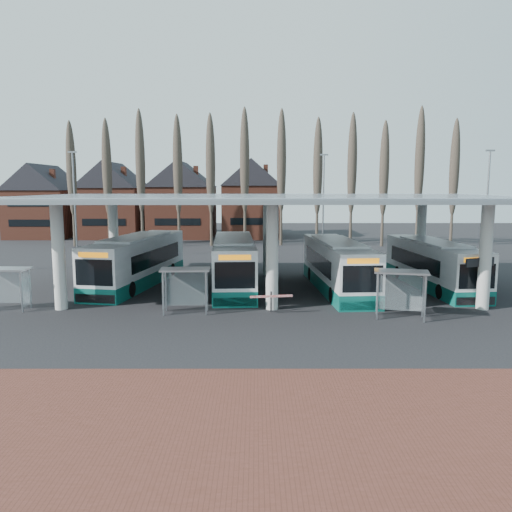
{
  "coord_description": "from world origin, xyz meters",
  "views": [
    {
      "loc": [
        -0.93,
        -25.23,
        6.93
      ],
      "look_at": [
        -0.9,
        7.0,
        2.42
      ],
      "focal_mm": 35.0,
      "sensor_mm": 36.0,
      "label": 1
    }
  ],
  "objects_px": {
    "bus_1": "(234,263)",
    "bus_2": "(337,266)",
    "shelter_2": "(401,283)",
    "bus_0": "(138,262)",
    "shelter_1": "(186,280)",
    "bus_3": "(433,265)",
    "shelter_0": "(7,279)"
  },
  "relations": [
    {
      "from": "bus_0",
      "to": "shelter_1",
      "type": "distance_m",
      "value": 9.2
    },
    {
      "from": "bus_3",
      "to": "shelter_2",
      "type": "distance_m",
      "value": 9.46
    },
    {
      "from": "shelter_2",
      "to": "bus_0",
      "type": "bearing_deg",
      "value": 163.68
    },
    {
      "from": "bus_0",
      "to": "shelter_0",
      "type": "distance_m",
      "value": 9.25
    },
    {
      "from": "shelter_2",
      "to": "bus_2",
      "type": "bearing_deg",
      "value": 119.84
    },
    {
      "from": "bus_2",
      "to": "shelter_2",
      "type": "relative_size",
      "value": 4.09
    },
    {
      "from": "bus_0",
      "to": "shelter_2",
      "type": "relative_size",
      "value": 4.27
    },
    {
      "from": "bus_1",
      "to": "bus_2",
      "type": "height_order",
      "value": "bus_1"
    },
    {
      "from": "bus_0",
      "to": "bus_3",
      "type": "bearing_deg",
      "value": 7.4
    },
    {
      "from": "shelter_2",
      "to": "shelter_1",
      "type": "bearing_deg",
      "value": -172.35
    },
    {
      "from": "bus_0",
      "to": "shelter_0",
      "type": "bearing_deg",
      "value": -117.8
    },
    {
      "from": "shelter_2",
      "to": "bus_1",
      "type": "bearing_deg",
      "value": 151.0
    },
    {
      "from": "bus_1",
      "to": "shelter_2",
      "type": "xyz_separation_m",
      "value": [
        9.17,
        -8.38,
        0.24
      ]
    },
    {
      "from": "bus_1",
      "to": "shelter_0",
      "type": "xyz_separation_m",
      "value": [
        -12.53,
        -6.53,
        0.11
      ]
    },
    {
      "from": "bus_1",
      "to": "shelter_2",
      "type": "distance_m",
      "value": 12.43
    },
    {
      "from": "bus_2",
      "to": "bus_3",
      "type": "bearing_deg",
      "value": 4.14
    },
    {
      "from": "shelter_2",
      "to": "shelter_0",
      "type": "bearing_deg",
      "value": -171.47
    },
    {
      "from": "bus_0",
      "to": "shelter_2",
      "type": "distance_m",
      "value": 18.49
    },
    {
      "from": "bus_1",
      "to": "shelter_2",
      "type": "height_order",
      "value": "bus_1"
    },
    {
      "from": "bus_2",
      "to": "shelter_1",
      "type": "height_order",
      "value": "bus_2"
    },
    {
      "from": "bus_2",
      "to": "shelter_0",
      "type": "distance_m",
      "value": 20.3
    },
    {
      "from": "shelter_1",
      "to": "bus_2",
      "type": "bearing_deg",
      "value": 30.87
    },
    {
      "from": "bus_1",
      "to": "shelter_0",
      "type": "bearing_deg",
      "value": -155.48
    },
    {
      "from": "bus_2",
      "to": "shelter_2",
      "type": "xyz_separation_m",
      "value": [
        2.16,
        -7.32,
        0.27
      ]
    },
    {
      "from": "bus_1",
      "to": "bus_2",
      "type": "distance_m",
      "value": 7.1
    },
    {
      "from": "bus_1",
      "to": "bus_3",
      "type": "distance_m",
      "value": 13.77
    },
    {
      "from": "shelter_1",
      "to": "bus_3",
      "type": "bearing_deg",
      "value": 21.32
    },
    {
      "from": "bus_0",
      "to": "shelter_1",
      "type": "height_order",
      "value": "bus_0"
    },
    {
      "from": "bus_1",
      "to": "bus_0",
      "type": "bearing_deg",
      "value": 170.48
    },
    {
      "from": "bus_3",
      "to": "shelter_2",
      "type": "xyz_separation_m",
      "value": [
        -4.6,
        -8.26,
        0.33
      ]
    },
    {
      "from": "bus_2",
      "to": "shelter_2",
      "type": "distance_m",
      "value": 7.64
    },
    {
      "from": "bus_0",
      "to": "shelter_2",
      "type": "xyz_separation_m",
      "value": [
        16.05,
        -9.17,
        0.22
      ]
    }
  ]
}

